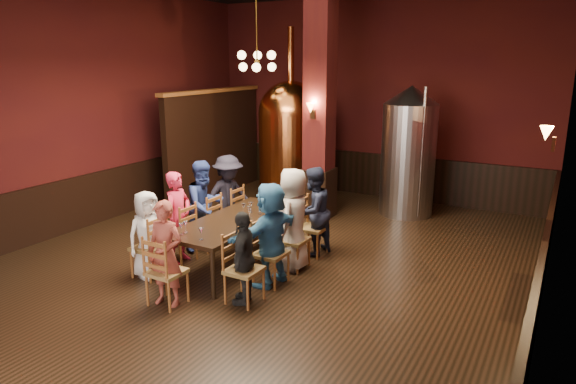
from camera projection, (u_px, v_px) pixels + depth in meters
The scene contains 41 objects.
room at pixel (256, 122), 7.52m from camera, with size 10.00×10.02×4.50m.
wainscot_right at pixel (538, 289), 6.10m from camera, with size 0.08×9.90×1.00m, color black.
wainscot_back at pixel (369, 174), 12.16m from camera, with size 7.90×0.08×1.00m, color black.
wainscot_left at pixel (83, 201), 9.83m from camera, with size 0.08×9.90×1.00m, color black.
column at pixel (320, 106), 10.03m from camera, with size 0.58×0.58×4.50m, color #44120E.
partition at pixel (215, 145), 12.00m from camera, with size 0.22×3.50×2.40m, color black.
pendant_cluster at pixel (257, 61), 10.61m from camera, with size 0.90×0.90×1.70m, color #A57226, non-canonical shape.
sconce_wall at pixel (554, 138), 6.38m from camera, with size 0.20×0.20×0.36m, color black, non-canonical shape.
sconce_column at pixel (313, 110), 9.79m from camera, with size 0.20×0.20×0.36m, color black, non-canonical shape.
dining_table at pixel (235, 223), 7.94m from camera, with size 1.02×2.41×0.75m.
chair_0 at pixel (149, 247), 7.57m from camera, with size 0.46×0.46×0.92m, color #9C5227, non-canonical shape.
person_0 at pixel (148, 234), 7.52m from camera, with size 0.64×0.42×1.31m, color white.
chair_1 at pixel (179, 234), 8.13m from camera, with size 0.46×0.46×0.92m, color #9C5227, non-canonical shape.
person_1 at pixel (178, 217), 8.06m from camera, with size 0.53×0.35×1.47m, color #D12345.
chair_2 at pixel (206, 223), 8.69m from camera, with size 0.46×0.46×0.92m, color #9C5227, non-canonical shape.
person_2 at pixel (205, 205), 8.61m from camera, with size 0.74×0.37×1.53m, color navy.
chair_3 at pixel (229, 213), 9.25m from camera, with size 0.46×0.46×0.92m, color #9C5227, non-canonical shape.
person_3 at pixel (228, 197), 9.18m from camera, with size 0.98×0.56×1.51m, color black.
chair_4 at pixel (244, 270), 6.75m from camera, with size 0.46×0.46×0.92m, color #9C5227, non-canonical shape.
person_4 at pixel (244, 257), 6.71m from camera, with size 0.74×0.31×1.26m, color black.
chair_5 at pixel (271, 253), 7.32m from camera, with size 0.46×0.46×0.92m, color #9C5227, non-canonical shape.
person_5 at pixel (271, 234), 7.25m from camera, with size 1.39×0.44×1.50m, color teal.
chair_6 at pixel (293, 240), 7.87m from camera, with size 0.46×0.46×0.92m, color #9C5227, non-canonical shape.
person_6 at pixel (293, 219), 7.79m from camera, with size 0.77×0.50×1.58m, color #BBB1A5.
chair_7 at pixel (313, 227), 8.44m from camera, with size 0.46×0.46×0.92m, color #9C5227, non-canonical shape.
person_7 at pixel (313, 211), 8.37m from camera, with size 0.72×0.35×1.47m, color #1D243B.
chair_8 at pixel (167, 271), 6.70m from camera, with size 0.46×0.46×0.92m, color #9C5227, non-canonical shape.
person_8 at pixel (165, 254), 6.64m from camera, with size 0.51×0.34×1.41m, color #953E31.
copper_kettle at pixel (291, 140), 11.51m from camera, with size 1.61×1.61×3.81m.
steel_vessel at pixel (409, 151), 10.44m from camera, with size 1.39×1.39×2.64m.
rose_vase at pixel (272, 193), 8.69m from camera, with size 0.18×0.18×0.30m.
wine_glass_0 at pixel (260, 213), 7.96m from camera, with size 0.07×0.07×0.17m, color white, non-canonical shape.
wine_glass_1 at pixel (241, 218), 7.71m from camera, with size 0.07×0.07×0.17m, color white, non-canonical shape.
wine_glass_2 at pixel (249, 212), 8.01m from camera, with size 0.07×0.07×0.17m, color white, non-canonical shape.
wine_glass_3 at pixel (250, 214), 7.88m from camera, with size 0.07×0.07×0.17m, color white, non-canonical shape.
wine_glass_4 at pixel (181, 229), 7.20m from camera, with size 0.07×0.07×0.17m, color white, non-canonical shape.
wine_glass_5 at pixel (251, 207), 8.25m from camera, with size 0.07×0.07×0.17m, color white, non-canonical shape.
wine_glass_6 at pixel (244, 209), 8.17m from camera, with size 0.07×0.07×0.17m, color white, non-canonical shape.
wine_glass_7 at pixel (201, 234), 7.00m from camera, with size 0.07×0.07×0.17m, color white, non-canonical shape.
wine_glass_8 at pixel (186, 227), 7.28m from camera, with size 0.07×0.07×0.17m, color white, non-canonical shape.
wine_glass_9 at pixel (260, 209), 8.15m from camera, with size 0.07×0.07×0.17m, color white, non-canonical shape.
Camera 1 is at (4.08, -6.36, 3.16)m, focal length 32.00 mm.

